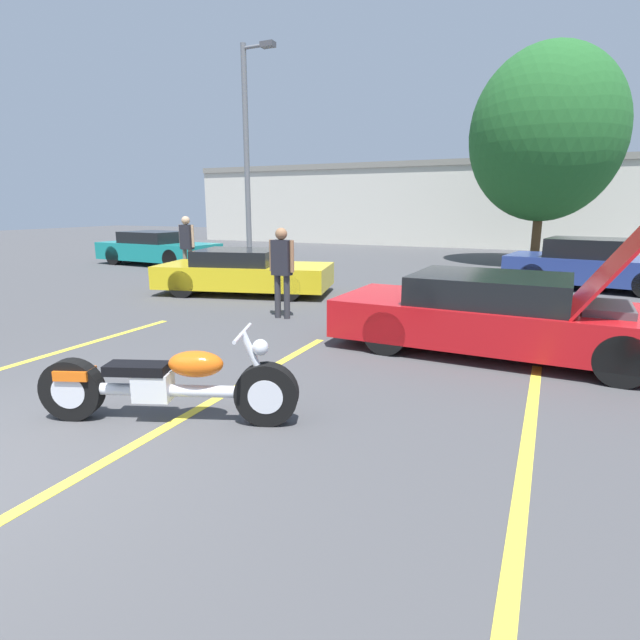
% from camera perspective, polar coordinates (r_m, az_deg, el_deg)
% --- Properties ---
extents(parking_stripe_foreground, '(0.12, 5.68, 0.01)m').
position_cam_1_polar(parking_stripe_foreground, '(8.01, -31.01, -4.24)').
color(parking_stripe_foreground, yellow).
rests_on(parking_stripe_foreground, ground).
extents(parking_stripe_middle, '(0.12, 5.68, 0.01)m').
position_cam_1_polar(parking_stripe_middle, '(5.72, -12.17, -9.00)').
color(parking_stripe_middle, yellow).
rests_on(parking_stripe_middle, ground).
extents(parking_stripe_back, '(0.12, 5.68, 0.01)m').
position_cam_1_polar(parking_stripe_back, '(4.70, 22.42, -14.76)').
color(parking_stripe_back, yellow).
rests_on(parking_stripe_back, ground).
extents(far_building, '(32.00, 4.20, 4.40)m').
position_cam_1_polar(far_building, '(28.66, 16.83, 12.82)').
color(far_building, beige).
rests_on(far_building, ground).
extents(light_pole, '(1.21, 0.28, 7.12)m').
position_cam_1_polar(light_pole, '(17.47, -8.17, 18.78)').
color(light_pole, slate).
rests_on(light_pole, ground).
extents(tree_background, '(5.18, 5.18, 7.53)m').
position_cam_1_polar(tree_background, '(20.17, 24.41, 18.74)').
color(tree_background, brown).
rests_on(tree_background, ground).
extents(motorcycle, '(2.48, 1.15, 0.95)m').
position_cam_1_polar(motorcycle, '(5.19, -17.03, -7.09)').
color(motorcycle, black).
rests_on(motorcycle, ground).
extents(show_car_hood_open, '(4.81, 2.02, 2.12)m').
position_cam_1_polar(show_car_hood_open, '(7.69, 20.20, 0.56)').
color(show_car_hood_open, red).
rests_on(show_car_hood_open, ground).
extents(parked_car_mid_row, '(4.46, 2.79, 1.08)m').
position_cam_1_polar(parked_car_mid_row, '(12.42, -8.70, 5.44)').
color(parked_car_mid_row, yellow).
rests_on(parked_car_mid_row, ground).
extents(parked_car_left_row, '(4.67, 2.06, 1.20)m').
position_cam_1_polar(parked_car_left_row, '(19.37, -18.09, 7.76)').
color(parked_car_left_row, teal).
rests_on(parked_car_left_row, ground).
extents(parked_car_right_row, '(4.35, 2.56, 1.29)m').
position_cam_1_polar(parked_car_right_row, '(14.83, 28.53, 5.55)').
color(parked_car_right_row, navy).
rests_on(parked_car_right_row, ground).
extents(spectator_near_motorcycle, '(0.52, 0.24, 1.83)m').
position_cam_1_polar(spectator_near_motorcycle, '(15.03, -14.97, 8.62)').
color(spectator_near_motorcycle, gray).
rests_on(spectator_near_motorcycle, ground).
extents(spectator_by_show_car, '(0.52, 0.23, 1.72)m').
position_cam_1_polar(spectator_by_show_car, '(9.47, -4.39, 6.28)').
color(spectator_by_show_car, '#333338').
rests_on(spectator_by_show_car, ground).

